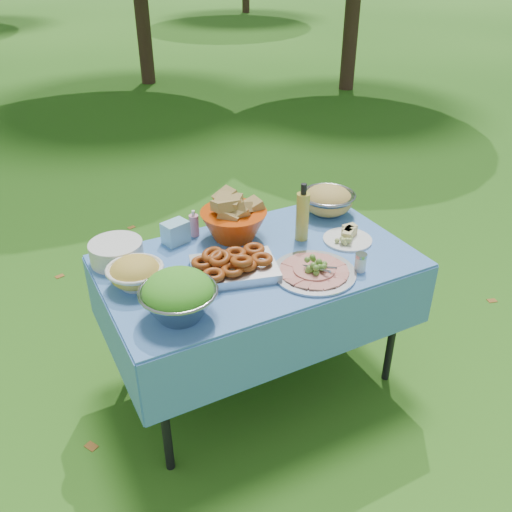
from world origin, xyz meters
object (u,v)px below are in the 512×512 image
Objects in this scene: plate_stack at (116,252)px; bread_bowl at (234,218)px; picnic_table at (258,323)px; charcuterie_platter at (314,266)px; salad_bowl at (179,296)px; pasta_bowl_steel at (328,200)px; oil_bottle at (303,212)px.

plate_stack is 0.74× the size of bread_bowl.
bread_bowl reaches higher than plate_stack.
charcuterie_platter is (0.17, -0.23, 0.42)m from picnic_table.
picnic_table is 4.68× the size of salad_bowl.
salad_bowl is at bearing -78.56° from plate_stack.
pasta_bowl_steel reaches higher than plate_stack.
charcuterie_platter is 0.35m from oil_bottle.
charcuterie_platter is (0.76, -0.52, -0.01)m from plate_stack.
oil_bottle is at bearing 15.50° from picnic_table.
picnic_table is 0.61m from oil_bottle.
pasta_bowl_steel is 0.99× the size of oil_bottle.
oil_bottle reaches higher than charcuterie_platter.
plate_stack is (-0.11, 0.54, -0.05)m from salad_bowl.
picnic_table is at bearing -155.09° from pasta_bowl_steel.
oil_bottle reaches higher than salad_bowl.
salad_bowl is 1.17m from pasta_bowl_steel.
plate_stack is at bearing 166.40° from oil_bottle.
bread_bowl is at bearing 109.67° from charcuterie_platter.
pasta_bowl_steel is (0.57, 0.27, 0.46)m from picnic_table.
plate_stack is at bearing 101.44° from salad_bowl.
charcuterie_platter is at bearing -129.41° from pasta_bowl_steel.
picnic_table is 4.88× the size of oil_bottle.
pasta_bowl_steel reaches higher than charcuterie_platter.
bread_bowl is at bearing -4.15° from plate_stack.
salad_bowl reaches higher than picnic_table.
oil_bottle is (0.30, -0.17, 0.04)m from bread_bowl.
picnic_table is 0.79m from plate_stack.
picnic_table is 0.78m from pasta_bowl_steel.
plate_stack is 0.92m from charcuterie_platter.
bread_bowl is 1.12× the size of oil_bottle.
picnic_table is 0.55m from bread_bowl.
plate_stack is (-0.60, 0.30, 0.43)m from picnic_table.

